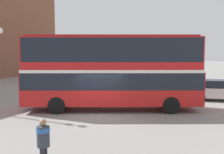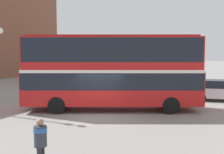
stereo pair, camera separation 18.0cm
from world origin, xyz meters
The scene contains 4 objects.
ground_plane centered at (0.00, 0.00, 0.00)m, with size 240.00×240.00×0.00m, color gray.
double_decker_bus centered at (0.02, 1.87, 2.82)m, with size 11.46×7.17×4.92m.
pedestrian_foreground centered at (1.89, -7.35, 1.06)m, with size 0.55×0.55×1.74m.
parked_car_kerb_far centered at (6.22, 8.69, 0.82)m, with size 4.76×2.64×1.64m.
Camera 2 is at (7.39, -13.66, 3.79)m, focal length 42.00 mm.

